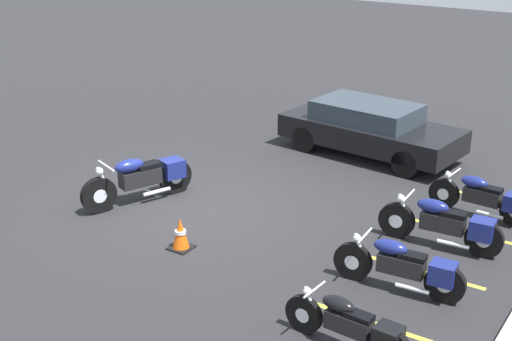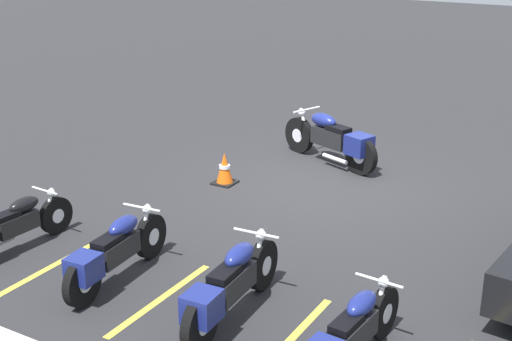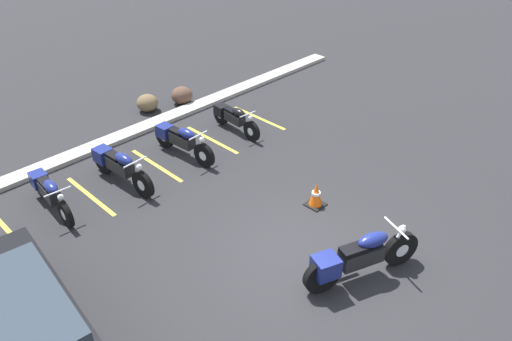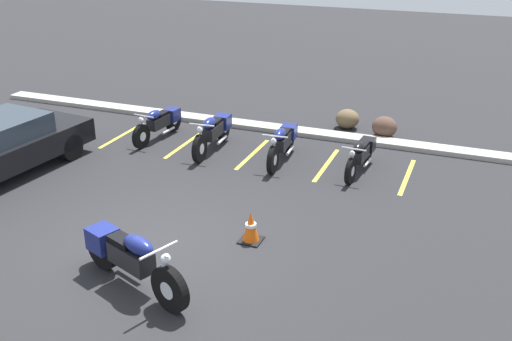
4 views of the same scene
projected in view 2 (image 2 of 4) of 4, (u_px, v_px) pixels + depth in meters
The scene contains 10 objects.
ground at pixel (321, 184), 13.08m from camera, with size 60.00×60.00×0.00m, color #262628.
motorcycle_navy_featured at pixel (333, 139), 13.93m from camera, with size 2.35×1.13×0.97m.
parked_bike_0 at pixel (350, 336), 7.57m from camera, with size 0.58×2.08×0.82m.
parked_bike_1 at pixel (229, 286), 8.50m from camera, with size 0.63×2.26×0.89m.
parked_bike_2 at pixel (113, 252), 9.40m from camera, with size 0.61×2.16×0.85m.
parked_bike_3 at pixel (13, 226), 10.31m from camera, with size 0.55×1.96×0.77m.
traffic_cone at pixel (225, 169), 13.00m from camera, with size 0.40×0.40×0.59m.
stall_line_1 at pixel (290, 340), 8.26m from camera, with size 0.10×2.10×0.00m, color gold.
stall_line_2 at pixel (161, 299), 9.15m from camera, with size 0.10×2.10×0.00m, color gold.
stall_line_3 at pixel (54, 265), 10.04m from camera, with size 0.10×2.10×0.00m, color gold.
Camera 2 is at (-5.12, 11.17, 4.65)m, focal length 50.00 mm.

